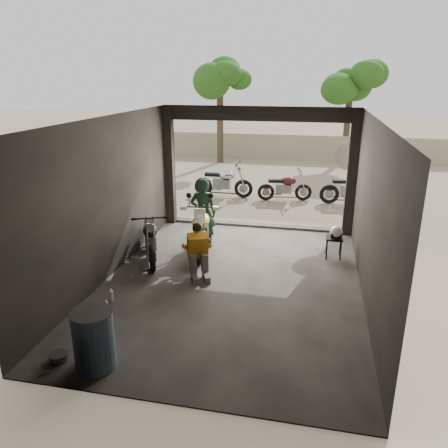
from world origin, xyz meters
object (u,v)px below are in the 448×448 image
at_px(helmet, 336,232).
at_px(outside_bike_a, 223,180).
at_px(outside_bike_b, 285,185).
at_px(rider, 203,213).
at_px(mechanic, 199,253).
at_px(stool, 334,240).
at_px(main_bike, 203,225).
at_px(oil_drum, 94,341).
at_px(sign_post, 349,170).
at_px(left_bike, 150,235).
at_px(outside_bike_c, 352,186).

bearing_deg(helmet, outside_bike_a, 150.81).
relative_size(outside_bike_b, rider, 0.92).
relative_size(mechanic, stool, 2.16).
bearing_deg(main_bike, outside_bike_b, 63.33).
relative_size(rider, stool, 3.34).
xyz_separation_m(outside_bike_b, oil_drum, (-1.90, -9.33, -0.08)).
bearing_deg(sign_post, left_bike, -147.71).
bearing_deg(stool, rider, 177.54).
relative_size(outside_bike_c, mechanic, 1.61).
bearing_deg(mechanic, left_bike, 127.33).
bearing_deg(oil_drum, outside_bike_c, 66.71).
relative_size(main_bike, outside_bike_b, 1.24).
distance_m(helmet, sign_post, 2.42).
relative_size(outside_bike_c, helmet, 5.90).
height_order(rider, mechanic, rider).
height_order(left_bike, outside_bike_a, outside_bike_a).
distance_m(main_bike, sign_post, 4.19).
distance_m(left_bike, outside_bike_c, 7.23).
relative_size(left_bike, outside_bike_c, 0.97).
xyz_separation_m(outside_bike_b, helmet, (1.49, -4.62, 0.11)).
distance_m(stool, helmet, 0.21).
height_order(outside_bike_b, mechanic, mechanic).
distance_m(mechanic, sign_post, 4.98).
relative_size(mechanic, helmet, 3.68).
height_order(outside_bike_b, oil_drum, outside_bike_b).
bearing_deg(outside_bike_a, outside_bike_b, -90.76).
bearing_deg(outside_bike_b, rider, 149.92).
bearing_deg(outside_bike_c, stool, 165.09).
bearing_deg(outside_bike_c, mechanic, 144.93).
xyz_separation_m(outside_bike_a, sign_post, (3.88, -2.47, 1.00)).
bearing_deg(rider, helmet, 170.26).
bearing_deg(sign_post, outside_bike_a, 144.27).
bearing_deg(left_bike, main_bike, 12.08).
distance_m(outside_bike_b, helmet, 4.86).
bearing_deg(main_bike, mechanic, -87.70).
bearing_deg(main_bike, rider, 93.22).
relative_size(mechanic, sign_post, 0.46).
bearing_deg(outside_bike_b, stool, -172.98).
bearing_deg(rider, mechanic, 94.32).
height_order(oil_drum, sign_post, sign_post).
bearing_deg(rider, outside_bike_b, -116.70).
xyz_separation_m(main_bike, rider, (-0.07, 0.31, 0.20)).
distance_m(outside_bike_a, oil_drum, 9.38).
bearing_deg(rider, oil_drum, 79.19).
bearing_deg(helmet, sign_post, 105.38).
height_order(mechanic, helmet, mechanic).
distance_m(outside_bike_c, stool, 4.67).
height_order(outside_bike_a, rider, rider).
xyz_separation_m(rider, sign_post, (3.39, 2.06, 0.75)).
relative_size(outside_bike_b, stool, 3.08).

